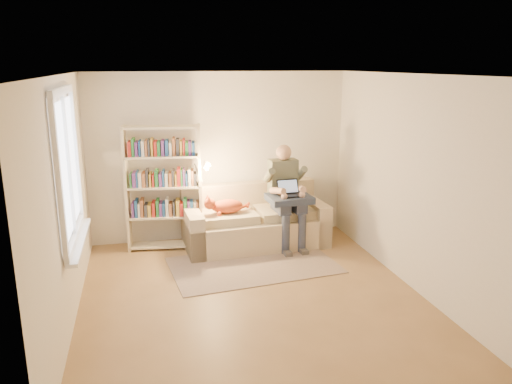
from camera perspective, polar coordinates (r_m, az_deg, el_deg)
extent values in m
plane|color=olive|center=(6.11, -0.47, -11.88)|extent=(4.50, 4.50, 0.00)
cube|color=white|center=(5.48, -0.53, 13.29)|extent=(4.00, 4.50, 0.02)
cube|color=silver|center=(5.58, -20.96, -1.19)|extent=(0.02, 4.50, 2.60)
cube|color=silver|center=(6.39, 17.26, 1.04)|extent=(0.02, 4.50, 2.60)
cube|color=silver|center=(7.81, -4.19, 4.03)|extent=(4.00, 0.02, 2.60)
cube|color=silver|center=(3.61, 7.60, -8.75)|extent=(4.00, 0.02, 2.60)
plane|color=white|center=(5.69, -20.74, 2.76)|extent=(0.00, 1.50, 1.50)
cube|color=white|center=(5.59, -21.36, 10.70)|extent=(0.05, 1.50, 0.08)
cube|color=white|center=(5.89, -19.95, -4.78)|extent=(0.05, 1.50, 0.08)
cube|color=white|center=(5.69, -20.64, 2.76)|extent=(0.04, 0.05, 1.50)
cube|color=white|center=(5.90, -19.53, -5.22)|extent=(0.12, 1.52, 0.04)
cube|color=#CAB58F|center=(7.65, -0.09, -4.50)|extent=(2.18, 1.07, 0.45)
cube|color=#CAB58F|center=(7.86, -0.86, -0.53)|extent=(2.14, 0.33, 0.46)
cube|color=#CAB58F|center=(7.42, -7.24, -4.45)|extent=(0.26, 0.97, 0.64)
cube|color=#CAB58F|center=(7.93, 6.58, -3.18)|extent=(0.26, 0.97, 0.64)
cube|color=#C1B28C|center=(7.40, -3.55, -2.86)|extent=(0.94, 0.69, 0.13)
cube|color=#C1B28C|center=(7.65, 3.47, -2.25)|extent=(0.94, 0.69, 0.13)
cube|color=#636955|center=(7.59, 3.09, 1.58)|extent=(0.43, 0.25, 0.58)
sphere|color=tan|center=(7.50, 3.19, 4.54)|extent=(0.23, 0.23, 0.23)
cube|color=#363C4C|center=(7.39, 2.84, -1.57)|extent=(0.19, 0.48, 0.18)
cube|color=#363C4C|center=(7.48, 4.67, -1.42)|extent=(0.19, 0.48, 0.18)
cylinder|color=#363C4C|center=(7.30, 3.40, -4.87)|extent=(0.12, 0.12, 0.60)
cylinder|color=#363C4C|center=(7.38, 5.26, -4.67)|extent=(0.12, 0.12, 0.60)
ellipsoid|color=#E15D2C|center=(7.32, -3.51, -1.68)|extent=(0.48, 0.27, 0.21)
sphere|color=#E15D2C|center=(7.21, -5.52, -1.38)|extent=(0.16, 0.16, 0.16)
cylinder|color=#E15D2C|center=(7.43, -1.74, -1.73)|extent=(0.23, 0.06, 0.06)
cube|color=#293248|center=(7.39, 4.02, -0.74)|extent=(0.66, 0.55, 0.10)
cube|color=black|center=(7.34, 4.15, -0.39)|extent=(0.34, 0.24, 0.02)
cube|color=black|center=(7.42, 3.83, 0.67)|extent=(0.33, 0.13, 0.20)
plane|color=#8CA5CC|center=(7.42, 3.83, 0.67)|extent=(0.30, 0.15, 0.27)
cube|color=beige|center=(7.52, -14.55, 0.30)|extent=(0.07, 0.28, 1.86)
cube|color=beige|center=(7.44, -6.39, 0.55)|extent=(0.07, 0.28, 1.86)
cube|color=beige|center=(7.72, -10.19, -5.93)|extent=(1.13, 0.41, 0.03)
cube|color=beige|center=(7.58, -10.34, -2.71)|extent=(1.13, 0.41, 0.03)
cube|color=beige|center=(7.46, -10.50, 0.61)|extent=(1.13, 0.41, 0.03)
cube|color=beige|center=(7.36, -10.66, 4.04)|extent=(1.13, 0.41, 0.03)
cube|color=beige|center=(7.30, -10.82, 7.30)|extent=(1.13, 0.41, 0.03)
cube|color=silver|center=(7.54, -10.39, -1.80)|extent=(0.97, 0.33, 0.22)
cube|color=#995933|center=(7.43, -10.55, 1.56)|extent=(0.97, 0.33, 0.22)
cube|color=#333338|center=(7.34, -10.71, 5.00)|extent=(0.97, 0.33, 0.22)
cylinder|color=beige|center=(7.43, -7.03, 0.98)|extent=(0.10, 0.10, 0.04)
cone|color=beige|center=(7.25, -5.82, 2.96)|extent=(0.14, 0.16, 0.15)
cube|color=gray|center=(6.97, -0.28, -8.36)|extent=(2.37, 1.55, 0.01)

